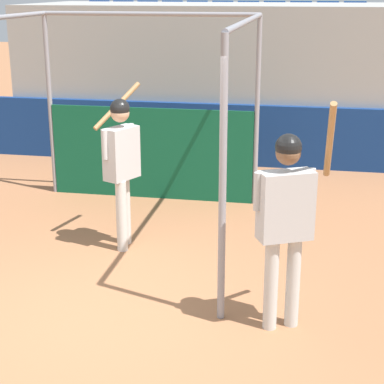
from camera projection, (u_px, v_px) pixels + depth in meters
ground_plane at (88, 323)px, 6.12m from camera, size 60.00×60.00×0.00m
outfield_wall at (197, 134)px, 11.49m from camera, size 24.00×0.12×1.09m
bleacher_section at (212, 75)px, 12.79m from camera, size 7.05×3.20×2.77m
batting_cage at (139, 128)px, 8.79m from camera, size 3.18×3.57×2.73m
player_batter at (121, 159)px, 7.59m from camera, size 0.57×0.90×1.95m
player_waiting at (286, 212)px, 5.72m from camera, size 0.68×0.65×2.17m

